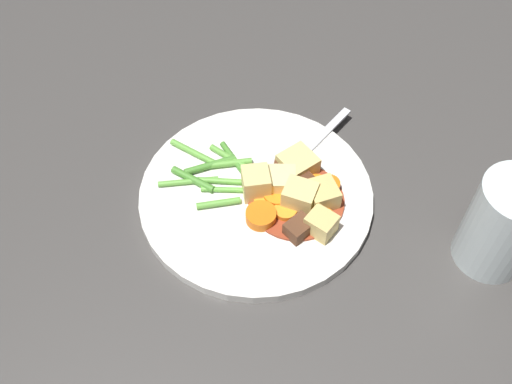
% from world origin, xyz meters
% --- Properties ---
extents(ground_plane, '(3.00, 3.00, 0.00)m').
position_xyz_m(ground_plane, '(0.00, 0.00, 0.00)').
color(ground_plane, '#423F3D').
extents(dinner_plate, '(0.28, 0.28, 0.01)m').
position_xyz_m(dinner_plate, '(0.00, 0.00, 0.01)').
color(dinner_plate, white).
rests_on(dinner_plate, ground_plane).
extents(stew_sauce, '(0.11, 0.11, 0.00)m').
position_xyz_m(stew_sauce, '(0.05, -0.01, 0.01)').
color(stew_sauce, '#93381E').
rests_on(stew_sauce, dinner_plate).
extents(carrot_slice_0, '(0.04, 0.04, 0.01)m').
position_xyz_m(carrot_slice_0, '(0.03, -0.03, 0.02)').
color(carrot_slice_0, orange).
rests_on(carrot_slice_0, dinner_plate).
extents(carrot_slice_1, '(0.04, 0.04, 0.01)m').
position_xyz_m(carrot_slice_1, '(0.01, -0.02, 0.02)').
color(carrot_slice_1, orange).
rests_on(carrot_slice_1, dinner_plate).
extents(carrot_slice_2, '(0.04, 0.04, 0.01)m').
position_xyz_m(carrot_slice_2, '(0.01, -0.04, 0.02)').
color(carrot_slice_2, orange).
rests_on(carrot_slice_2, dinner_plate).
extents(carrot_slice_3, '(0.04, 0.04, 0.01)m').
position_xyz_m(carrot_slice_3, '(0.02, -0.01, 0.02)').
color(carrot_slice_3, orange).
rests_on(carrot_slice_3, dinner_plate).
extents(carrot_slice_4, '(0.03, 0.03, 0.01)m').
position_xyz_m(carrot_slice_4, '(0.07, 0.01, 0.02)').
color(carrot_slice_4, orange).
rests_on(carrot_slice_4, dinner_plate).
extents(carrot_slice_5, '(0.04, 0.04, 0.01)m').
position_xyz_m(carrot_slice_5, '(0.08, -0.04, 0.02)').
color(carrot_slice_5, orange).
rests_on(carrot_slice_5, dinner_plate).
extents(carrot_slice_6, '(0.04, 0.04, 0.01)m').
position_xyz_m(carrot_slice_6, '(0.09, 0.01, 0.02)').
color(carrot_slice_6, orange).
rests_on(carrot_slice_6, dinner_plate).
extents(carrot_slice_7, '(0.04, 0.04, 0.01)m').
position_xyz_m(carrot_slice_7, '(0.04, -0.00, 0.02)').
color(carrot_slice_7, orange).
rests_on(carrot_slice_7, dinner_plate).
extents(potato_chunk_0, '(0.03, 0.03, 0.03)m').
position_xyz_m(potato_chunk_0, '(0.03, 0.01, 0.03)').
color(potato_chunk_0, '#EAD68C').
rests_on(potato_chunk_0, dinner_plate).
extents(potato_chunk_1, '(0.04, 0.04, 0.03)m').
position_xyz_m(potato_chunk_1, '(0.00, 0.00, 0.03)').
color(potato_chunk_1, '#E5CC7A').
rests_on(potato_chunk_1, dinner_plate).
extents(potato_chunk_2, '(0.05, 0.05, 0.03)m').
position_xyz_m(potato_chunk_2, '(0.05, 0.03, 0.03)').
color(potato_chunk_2, '#E5CC7A').
rests_on(potato_chunk_2, dinner_plate).
extents(potato_chunk_3, '(0.04, 0.04, 0.03)m').
position_xyz_m(potato_chunk_3, '(0.05, -0.02, 0.03)').
color(potato_chunk_3, '#E5CC7A').
rests_on(potato_chunk_3, dinner_plate).
extents(potato_chunk_4, '(0.04, 0.04, 0.03)m').
position_xyz_m(potato_chunk_4, '(0.07, -0.05, 0.03)').
color(potato_chunk_4, '#DBBC6B').
rests_on(potato_chunk_4, dinner_plate).
extents(potato_chunk_5, '(0.04, 0.04, 0.03)m').
position_xyz_m(potato_chunk_5, '(0.08, -0.01, 0.03)').
color(potato_chunk_5, '#DBBC6B').
rests_on(potato_chunk_5, dinner_plate).
extents(meat_chunk_0, '(0.03, 0.03, 0.01)m').
position_xyz_m(meat_chunk_0, '(0.02, 0.01, 0.02)').
color(meat_chunk_0, brown).
rests_on(meat_chunk_0, dinner_plate).
extents(meat_chunk_1, '(0.04, 0.04, 0.02)m').
position_xyz_m(meat_chunk_1, '(0.05, 0.01, 0.02)').
color(meat_chunk_1, '#4C2B19').
rests_on(meat_chunk_1, dinner_plate).
extents(meat_chunk_2, '(0.03, 0.02, 0.02)m').
position_xyz_m(meat_chunk_2, '(0.03, 0.03, 0.02)').
color(meat_chunk_2, '#4C2B19').
rests_on(meat_chunk_2, dinner_plate).
extents(meat_chunk_3, '(0.04, 0.04, 0.02)m').
position_xyz_m(meat_chunk_3, '(0.05, -0.06, 0.02)').
color(meat_chunk_3, '#56331E').
rests_on(meat_chunk_3, dinner_plate).
extents(green_bean_0, '(0.04, 0.06, 0.01)m').
position_xyz_m(green_bean_0, '(-0.03, 0.04, 0.02)').
color(green_bean_0, '#4C8E33').
rests_on(green_bean_0, dinner_plate).
extents(green_bean_1, '(0.06, 0.01, 0.01)m').
position_xyz_m(green_bean_1, '(-0.04, 0.01, 0.02)').
color(green_bean_1, '#66AD42').
rests_on(green_bean_1, dinner_plate).
extents(green_bean_2, '(0.08, 0.01, 0.01)m').
position_xyz_m(green_bean_2, '(-0.03, -0.00, 0.02)').
color(green_bean_2, '#66AD42').
rests_on(green_bean_2, dinner_plate).
extents(green_bean_3, '(0.06, 0.04, 0.01)m').
position_xyz_m(green_bean_3, '(-0.08, 0.01, 0.02)').
color(green_bean_3, '#4C8E33').
rests_on(green_bean_3, dinner_plate).
extents(green_bean_4, '(0.07, 0.02, 0.01)m').
position_xyz_m(green_bean_4, '(-0.08, 0.01, 0.02)').
color(green_bean_4, '#66AD42').
rests_on(green_bean_4, dinner_plate).
extents(green_bean_5, '(0.05, 0.02, 0.01)m').
position_xyz_m(green_bean_5, '(-0.04, -0.02, 0.02)').
color(green_bean_5, '#66AD42').
rests_on(green_bean_5, dinner_plate).
extents(green_bean_6, '(0.05, 0.04, 0.01)m').
position_xyz_m(green_bean_6, '(-0.03, 0.05, 0.02)').
color(green_bean_6, '#66AD42').
rests_on(green_bean_6, dinner_plate).
extents(green_bean_7, '(0.06, 0.04, 0.01)m').
position_xyz_m(green_bean_7, '(-0.08, 0.06, 0.02)').
color(green_bean_7, '#66AD42').
rests_on(green_bean_7, dinner_plate).
extents(green_bean_8, '(0.06, 0.03, 0.01)m').
position_xyz_m(green_bean_8, '(-0.06, 0.04, 0.02)').
color(green_bean_8, '#4C8E33').
rests_on(green_bean_8, dinner_plate).
extents(green_bean_9, '(0.05, 0.02, 0.01)m').
position_xyz_m(green_bean_9, '(-0.03, 0.04, 0.02)').
color(green_bean_9, '#66AD42').
rests_on(green_bean_9, dinner_plate).
extents(fork, '(0.12, 0.15, 0.00)m').
position_xyz_m(fork, '(0.06, 0.06, 0.01)').
color(fork, silver).
rests_on(fork, dinner_plate).
extents(water_glass, '(0.08, 0.08, 0.12)m').
position_xyz_m(water_glass, '(0.26, -0.07, 0.06)').
color(water_glass, silver).
rests_on(water_glass, ground_plane).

